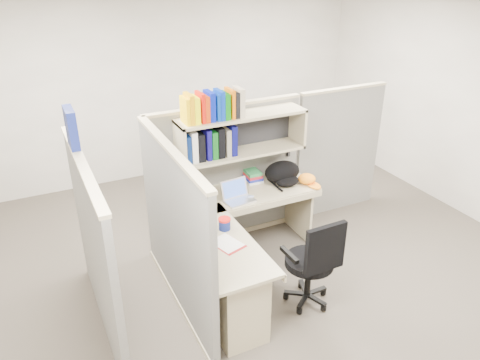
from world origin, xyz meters
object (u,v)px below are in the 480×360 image
desk (239,269)px  task_chair (311,275)px  snack_canister (225,224)px  laptop (239,192)px  backpack (285,174)px

desk → task_chair: 0.68m
desk → snack_canister: 0.44m
laptop → snack_canister: bearing=-136.0°
desk → backpack: (0.97, 0.84, 0.41)m
backpack → task_chair: bearing=-89.6°
snack_canister → task_chair: task_chair is taller
desk → laptop: bearing=64.0°
laptop → snack_canister: laptop is taller
desk → backpack: bearing=41.0°
snack_canister → backpack: bearing=30.5°
laptop → snack_canister: (-0.36, -0.43, -0.05)m
laptop → task_chair: bearing=-79.4°
backpack → snack_canister: (-1.00, -0.59, -0.06)m
snack_canister → task_chair: (0.65, -0.52, -0.45)m
desk → laptop: (0.34, 0.69, 0.40)m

